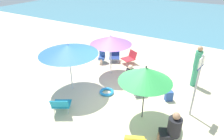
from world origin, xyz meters
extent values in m
plane|color=beige|center=(0.00, 0.00, 0.00)|extent=(40.00, 40.00, 0.00)
cube|color=teal|center=(0.00, 14.74, 0.00)|extent=(40.00, 16.00, 0.01)
cylinder|color=silver|center=(-1.55, -0.66, 0.90)|extent=(0.04, 0.04, 1.80)
cone|color=blue|center=(-1.55, -0.66, 1.63)|extent=(2.09, 2.09, 0.34)
sphere|color=silver|center=(-1.55, -0.66, 1.83)|extent=(0.06, 0.06, 0.06)
cylinder|color=silver|center=(-0.92, 1.15, 0.85)|extent=(0.04, 0.04, 1.70)
cone|color=#8E56C6|center=(-0.92, 1.15, 1.54)|extent=(1.71, 1.71, 0.33)
sphere|color=silver|center=(-0.92, 1.15, 1.73)|extent=(0.06, 0.06, 0.06)
cylinder|color=#4C4C51|center=(1.37, -0.79, 0.87)|extent=(0.04, 0.04, 1.74)
cone|color=green|center=(1.37, -0.79, 1.52)|extent=(1.54, 1.54, 0.43)
sphere|color=#4C4C51|center=(1.37, -0.79, 1.77)|extent=(0.06, 0.06, 0.06)
cube|color=red|center=(-0.73, 2.40, 0.25)|extent=(0.70, 0.70, 0.03)
cube|color=red|center=(-0.61, 2.65, 0.43)|extent=(0.53, 0.36, 0.35)
cylinder|color=silver|center=(-0.64, 2.12, 0.12)|extent=(0.02, 0.02, 0.23)
cylinder|color=silver|center=(-1.01, 2.31, 0.12)|extent=(0.02, 0.02, 0.23)
cylinder|color=silver|center=(-0.45, 2.49, 0.12)|extent=(0.02, 0.02, 0.23)
cylinder|color=silver|center=(-0.82, 2.68, 0.12)|extent=(0.02, 0.02, 0.23)
cube|color=navy|center=(-1.42, 2.29, 0.21)|extent=(0.65, 0.64, 0.03)
cube|color=navy|center=(-1.53, 2.50, 0.38)|extent=(0.50, 0.36, 0.33)
cylinder|color=silver|center=(-1.16, 2.23, 0.10)|extent=(0.02, 0.02, 0.19)
cylinder|color=silver|center=(-1.50, 2.04, 0.10)|extent=(0.02, 0.02, 0.19)
cylinder|color=silver|center=(-1.33, 2.55, 0.10)|extent=(0.02, 0.02, 0.19)
cylinder|color=silver|center=(-1.68, 2.36, 0.10)|extent=(0.02, 0.02, 0.19)
cube|color=navy|center=(0.78, 0.31, 0.23)|extent=(0.62, 0.62, 0.03)
cube|color=navy|center=(0.62, 0.47, 0.44)|extent=(0.44, 0.43, 0.42)
cylinder|color=silver|center=(1.03, 0.31, 0.11)|extent=(0.02, 0.02, 0.21)
cylinder|color=silver|center=(0.76, 0.06, 0.11)|extent=(0.02, 0.02, 0.21)
cylinder|color=silver|center=(0.79, 0.55, 0.11)|extent=(0.02, 0.02, 0.21)
cylinder|color=silver|center=(0.53, 0.30, 0.11)|extent=(0.02, 0.02, 0.21)
cylinder|color=silver|center=(1.43, -1.96, 0.12)|extent=(0.02, 0.02, 0.23)
cube|color=teal|center=(-0.97, -1.82, 0.27)|extent=(0.71, 0.68, 0.03)
cube|color=teal|center=(-0.85, -2.03, 0.43)|extent=(0.54, 0.40, 0.33)
cylinder|color=silver|center=(-1.26, -1.77, 0.13)|extent=(0.02, 0.02, 0.25)
cylinder|color=silver|center=(-0.87, -1.55, 0.13)|extent=(0.02, 0.02, 0.25)
cylinder|color=silver|center=(-1.07, -2.09, 0.13)|extent=(0.02, 0.02, 0.25)
cylinder|color=silver|center=(-0.69, -1.86, 0.13)|extent=(0.02, 0.02, 0.25)
cube|color=black|center=(0.30, 0.86, 0.25)|extent=(0.46, 0.47, 0.12)
cylinder|color=beige|center=(0.39, 0.99, 0.13)|extent=(0.12, 0.12, 0.25)
cylinder|color=black|center=(0.20, 0.71, 0.48)|extent=(0.31, 0.31, 0.45)
sphere|color=beige|center=(0.20, 0.71, 0.80)|extent=(0.18, 0.18, 0.18)
cylinder|color=#389970|center=(2.34, 1.98, 0.40)|extent=(0.22, 0.22, 0.80)
cylinder|color=#389970|center=(2.34, 1.98, 1.12)|extent=(0.26, 0.26, 0.64)
sphere|color=tan|center=(2.34, 1.98, 1.54)|extent=(0.19, 0.19, 0.19)
cube|color=black|center=(2.29, -1.35, 0.25)|extent=(0.48, 0.47, 0.12)
cylinder|color=tan|center=(2.14, -1.42, 0.12)|extent=(0.12, 0.12, 0.25)
cylinder|color=black|center=(2.45, -1.27, 0.51)|extent=(0.35, 0.35, 0.53)
sphere|color=tan|center=(2.45, -1.27, 0.87)|extent=(0.19, 0.19, 0.19)
cube|color=#2D519E|center=(-1.86, 1.84, 0.26)|extent=(0.41, 0.45, 0.12)
cylinder|color=beige|center=(-1.79, 1.69, 0.13)|extent=(0.12, 0.12, 0.26)
cylinder|color=#2D519E|center=(-1.93, 2.01, 0.52)|extent=(0.29, 0.29, 0.52)
sphere|color=beige|center=(-1.93, 2.01, 0.87)|extent=(0.19, 0.19, 0.19)
cylinder|color=#ADADB2|center=(2.63, 0.11, 1.03)|extent=(0.06, 0.06, 2.05)
cube|color=white|center=(2.63, 0.11, 1.83)|extent=(0.10, 0.47, 0.35)
cube|color=navy|center=(2.63, 0.11, 1.69)|extent=(0.10, 0.47, 0.06)
torus|color=#238CD8|center=(-0.28, -0.22, 0.05)|extent=(0.53, 0.53, 0.10)
cube|color=#2D519E|center=(1.82, 0.50, 0.18)|extent=(0.31, 0.29, 0.36)
camera|label=1|loc=(3.05, -5.42, 4.20)|focal=32.06mm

